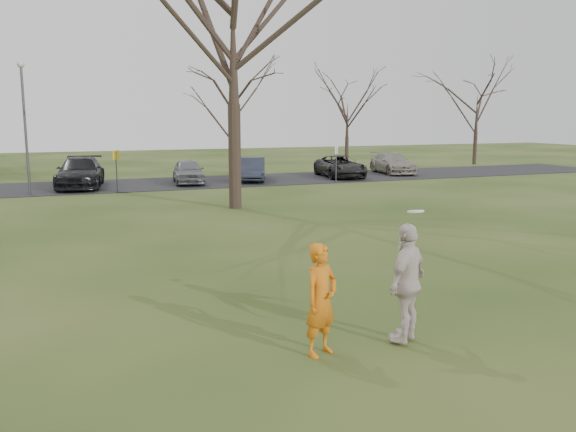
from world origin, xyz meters
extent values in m
plane|color=#1E380F|center=(0.00, 0.00, 0.00)|extent=(120.00, 120.00, 0.00)
cube|color=black|center=(0.00, 25.00, 0.02)|extent=(62.00, 6.50, 0.04)
imported|color=orange|center=(-1.08, -0.17, 0.89)|extent=(0.77, 0.67, 1.79)
imported|color=black|center=(-3.59, 24.68, 0.82)|extent=(2.94, 5.64, 1.56)
imported|color=slate|center=(2.07, 24.43, 0.71)|extent=(2.08, 4.12, 1.35)
imported|color=#272C3B|center=(5.83, 24.47, 0.71)|extent=(2.71, 4.30, 1.34)
imported|color=black|center=(11.49, 24.49, 0.70)|extent=(2.78, 5.00, 1.32)
imported|color=gray|center=(15.79, 25.47, 0.70)|extent=(2.45, 4.75, 1.32)
imported|color=beige|center=(0.43, -0.24, 1.03)|extent=(1.22, 1.04, 1.97)
cylinder|color=white|center=(0.54, -0.25, 2.20)|extent=(0.27, 0.27, 0.06)
cylinder|color=#47474C|center=(-6.00, 22.50, 3.00)|extent=(0.12, 0.12, 6.00)
sphere|color=beige|center=(-6.00, 22.50, 6.10)|extent=(0.34, 0.34, 0.34)
cylinder|color=#47474C|center=(-2.00, 22.00, 1.00)|extent=(0.06, 0.06, 2.00)
cube|color=yellow|center=(-2.00, 22.00, 1.85)|extent=(0.35, 0.35, 0.45)
cylinder|color=#47474C|center=(10.00, 22.00, 1.00)|extent=(0.06, 0.06, 2.00)
cube|color=silver|center=(10.00, 22.00, 1.85)|extent=(0.35, 0.35, 0.45)
camera|label=1|loc=(-4.83, -8.28, 3.71)|focal=37.11mm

